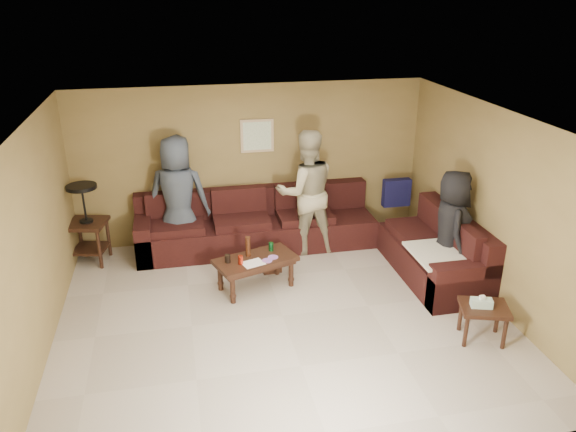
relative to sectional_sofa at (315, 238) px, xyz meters
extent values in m
plane|color=#B2A797|center=(-0.81, -1.52, -0.33)|extent=(5.50, 5.50, 0.00)
cube|color=beige|center=(-0.81, -1.52, 2.12)|extent=(5.50, 5.00, 0.10)
cube|color=olive|center=(-0.81, 0.98, 0.92)|extent=(5.50, 0.10, 2.50)
cube|color=olive|center=(-0.81, -4.02, 0.92)|extent=(5.50, 0.10, 2.50)
cube|color=olive|center=(-3.56, -1.52, 0.92)|extent=(0.10, 5.00, 2.50)
cube|color=olive|center=(1.94, -1.52, 0.92)|extent=(0.10, 5.00, 2.50)
cube|color=black|center=(-0.81, 0.53, -0.10)|extent=(3.70, 0.90, 0.45)
cube|color=black|center=(-0.81, 0.86, 0.35)|extent=(3.70, 0.24, 0.45)
cube|color=black|center=(-2.54, 0.53, -0.01)|extent=(0.24, 0.90, 0.63)
cube|color=black|center=(1.49, -0.92, -0.10)|extent=(0.90, 2.00, 0.45)
cube|color=black|center=(1.82, -0.92, 0.35)|extent=(0.24, 2.00, 0.45)
cube|color=black|center=(1.49, -1.80, -0.01)|extent=(0.90, 0.24, 0.63)
cube|color=#14133E|center=(1.49, 0.53, 0.42)|extent=(0.45, 0.14, 0.45)
cube|color=silver|center=(1.49, -1.37, 0.25)|extent=(1.00, 0.85, 0.04)
cube|color=#321A10|center=(-1.03, -0.75, 0.10)|extent=(1.20, 0.86, 0.06)
cube|color=#321A10|center=(-1.03, -0.75, 0.04)|extent=(1.10, 0.76, 0.05)
cylinder|color=#321A10|center=(-1.39, -1.08, -0.13)|extent=(0.07, 0.07, 0.39)
cylinder|color=#321A10|center=(-0.55, -0.79, -0.13)|extent=(0.07, 0.07, 0.39)
cylinder|color=#321A10|center=(-1.51, -0.70, -0.13)|extent=(0.07, 0.07, 0.39)
cylinder|color=#321A10|center=(-0.67, -0.42, -0.13)|extent=(0.07, 0.07, 0.39)
cylinder|color=red|center=(-1.25, -0.87, 0.19)|extent=(0.07, 0.07, 0.12)
cylinder|color=#157A30|center=(-0.78, -0.56, 0.19)|extent=(0.07, 0.07, 0.12)
cylinder|color=#33180B|center=(-1.11, -0.65, 0.27)|extent=(0.07, 0.07, 0.28)
cylinder|color=black|center=(-1.41, -0.79, 0.18)|extent=(0.08, 0.08, 0.11)
cube|color=white|center=(-1.09, -0.89, 0.13)|extent=(0.34, 0.30, 0.00)
cylinder|color=#F25588|center=(-0.89, -0.85, 0.13)|extent=(0.14, 0.14, 0.01)
cylinder|color=#F25588|center=(-0.79, -0.77, 0.13)|extent=(0.14, 0.14, 0.01)
cube|color=#321A10|center=(-3.34, 0.55, 0.29)|extent=(0.64, 0.64, 0.05)
cube|color=#321A10|center=(-3.34, 0.55, -0.11)|extent=(0.56, 0.56, 0.03)
cylinder|color=#321A10|center=(-3.59, 0.39, -0.02)|extent=(0.05, 0.05, 0.62)
cylinder|color=#321A10|center=(-3.17, 0.30, -0.02)|extent=(0.05, 0.05, 0.62)
cylinder|color=#321A10|center=(-3.50, 0.81, -0.02)|extent=(0.05, 0.05, 0.62)
cylinder|color=#321A10|center=(-3.08, 0.71, -0.02)|extent=(0.05, 0.05, 0.62)
cylinder|color=black|center=(-3.34, 0.55, 0.34)|extent=(0.19, 0.19, 0.03)
cylinder|color=black|center=(-3.34, 0.55, 0.61)|extent=(0.03, 0.03, 0.51)
cylinder|color=black|center=(-3.34, 0.55, 0.87)|extent=(0.43, 0.43, 0.05)
cube|color=#321A10|center=(1.38, -2.48, 0.10)|extent=(0.65, 0.58, 0.05)
cylinder|color=#321A10|center=(1.12, -2.58, -0.12)|extent=(0.05, 0.05, 0.42)
cylinder|color=#321A10|center=(1.53, -2.71, -0.12)|extent=(0.05, 0.05, 0.42)
cylinder|color=#321A10|center=(1.22, -2.26, -0.12)|extent=(0.05, 0.05, 0.42)
cylinder|color=#321A10|center=(1.63, -2.39, -0.12)|extent=(0.05, 0.05, 0.42)
cube|color=silver|center=(1.33, -2.48, 0.17)|extent=(0.26, 0.19, 0.10)
cube|color=white|center=(1.33, -2.48, 0.24)|extent=(0.06, 0.04, 0.05)
cube|color=#321A10|center=(-0.74, -0.27, -0.16)|extent=(0.30, 0.30, 0.33)
cube|color=tan|center=(-0.71, 0.96, 1.37)|extent=(0.52, 0.03, 0.52)
cube|color=white|center=(-0.71, 0.95, 1.37)|extent=(0.44, 0.01, 0.44)
imported|color=#333C48|center=(-1.99, 0.58, 0.61)|extent=(1.02, 0.79, 1.86)
imported|color=tan|center=(-0.08, 0.29, 0.64)|extent=(0.96, 0.76, 1.92)
imported|color=black|center=(1.61, -1.09, 0.49)|extent=(0.69, 0.90, 1.63)
camera|label=1|loc=(-1.99, -7.47, 3.56)|focal=35.00mm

